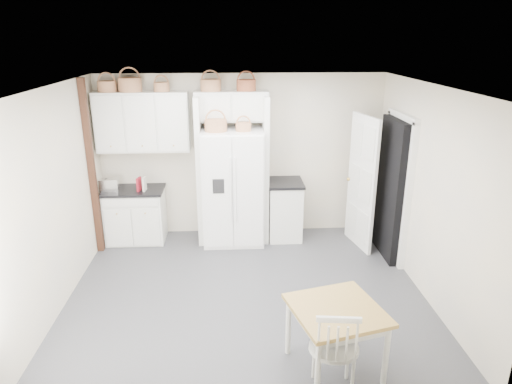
{
  "coord_description": "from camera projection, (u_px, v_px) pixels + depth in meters",
  "views": [
    {
      "loc": [
        -0.16,
        -5.14,
        3.14
      ],
      "look_at": [
        0.14,
        0.4,
        1.23
      ],
      "focal_mm": 32.0,
      "sensor_mm": 36.0,
      "label": 1
    }
  ],
  "objects": [
    {
      "name": "floor",
      "position": [
        247.0,
        292.0,
        5.89
      ],
      "size": [
        4.5,
        4.5,
        0.0
      ],
      "primitive_type": "plane",
      "color": "#41424C",
      "rests_on": "ground"
    },
    {
      "name": "ceiling",
      "position": [
        245.0,
        87.0,
        5.04
      ],
      "size": [
        4.5,
        4.5,
        0.0
      ],
      "primitive_type": "plane",
      "color": "white",
      "rests_on": "wall_back"
    },
    {
      "name": "wall_back",
      "position": [
        242.0,
        156.0,
        7.35
      ],
      "size": [
        4.5,
        0.0,
        4.5
      ],
      "primitive_type": "plane",
      "rotation": [
        1.57,
        0.0,
        0.0
      ],
      "color": "#BCB8B1",
      "rests_on": "floor"
    },
    {
      "name": "wall_left",
      "position": [
        54.0,
        201.0,
        5.35
      ],
      "size": [
        0.0,
        4.0,
        4.0
      ],
      "primitive_type": "plane",
      "rotation": [
        1.57,
        0.0,
        1.57
      ],
      "color": "#BCB8B1",
      "rests_on": "floor"
    },
    {
      "name": "wall_right",
      "position": [
        429.0,
        194.0,
        5.58
      ],
      "size": [
        0.0,
        4.0,
        4.0
      ],
      "primitive_type": "plane",
      "rotation": [
        1.57,
        0.0,
        -1.57
      ],
      "color": "#BCB8B1",
      "rests_on": "floor"
    },
    {
      "name": "refrigerator",
      "position": [
        233.0,
        187.0,
        7.12
      ],
      "size": [
        0.93,
        0.75,
        1.8
      ],
      "primitive_type": "cube",
      "color": "white",
      "rests_on": "floor"
    },
    {
      "name": "base_cab_left",
      "position": [
        136.0,
        216.0,
        7.27
      ],
      "size": [
        0.89,
        0.56,
        0.83
      ],
      "primitive_type": "cube",
      "color": "silver",
      "rests_on": "floor"
    },
    {
      "name": "base_cab_right",
      "position": [
        284.0,
        211.0,
        7.38
      ],
      "size": [
        0.52,
        0.62,
        0.91
      ],
      "primitive_type": "cube",
      "color": "silver",
      "rests_on": "floor"
    },
    {
      "name": "dining_table",
      "position": [
        335.0,
        338.0,
        4.45
      ],
      "size": [
        1.0,
        1.0,
        0.68
      ],
      "primitive_type": "cube",
      "rotation": [
        0.0,
        0.0,
        0.26
      ],
      "color": "olive",
      "rests_on": "floor"
    },
    {
      "name": "windsor_chair",
      "position": [
        334.0,
        348.0,
        4.12
      ],
      "size": [
        0.5,
        0.46,
        0.93
      ],
      "primitive_type": "cube",
      "rotation": [
        0.0,
        0.0,
        -0.11
      ],
      "color": "silver",
      "rests_on": "floor"
    },
    {
      "name": "counter_left",
      "position": [
        133.0,
        190.0,
        7.13
      ],
      "size": [
        0.93,
        0.6,
        0.04
      ],
      "primitive_type": "cube",
      "color": "black",
      "rests_on": "base_cab_left"
    },
    {
      "name": "counter_right",
      "position": [
        285.0,
        182.0,
        7.22
      ],
      "size": [
        0.56,
        0.66,
        0.04
      ],
      "primitive_type": "cube",
      "color": "black",
      "rests_on": "base_cab_right"
    },
    {
      "name": "toaster",
      "position": [
        109.0,
        185.0,
        7.02
      ],
      "size": [
        0.28,
        0.17,
        0.19
      ],
      "primitive_type": "cube",
      "rotation": [
        0.0,
        0.0,
        0.04
      ],
      "color": "silver",
      "rests_on": "counter_left"
    },
    {
      "name": "cookbook_red",
      "position": [
        139.0,
        184.0,
        7.02
      ],
      "size": [
        0.06,
        0.14,
        0.21
      ],
      "primitive_type": "cube",
      "rotation": [
        0.0,
        0.0,
        -0.23
      ],
      "color": "maroon",
      "rests_on": "counter_left"
    },
    {
      "name": "cookbook_cream",
      "position": [
        144.0,
        184.0,
        7.02
      ],
      "size": [
        0.05,
        0.14,
        0.21
      ],
      "primitive_type": "cube",
      "rotation": [
        0.0,
        0.0,
        -0.1
      ],
      "color": "beige",
      "rests_on": "counter_left"
    },
    {
      "name": "basket_upper_a",
      "position": [
        107.0,
        86.0,
        6.72
      ],
      "size": [
        0.28,
        0.28,
        0.16
      ],
      "primitive_type": "cylinder",
      "color": "#8F5B3A",
      "rests_on": "upper_cabinet"
    },
    {
      "name": "basket_upper_b",
      "position": [
        130.0,
        85.0,
        6.73
      ],
      "size": [
        0.34,
        0.34,
        0.2
      ],
      "primitive_type": "cylinder",
      "color": "#8F5B3A",
      "rests_on": "upper_cabinet"
    },
    {
      "name": "basket_upper_c",
      "position": [
        162.0,
        87.0,
        6.76
      ],
      "size": [
        0.23,
        0.23,
        0.13
      ],
      "primitive_type": "cylinder",
      "color": "#8F5B3A",
      "rests_on": "upper_cabinet"
    },
    {
      "name": "basket_bridge_a",
      "position": [
        211.0,
        85.0,
        6.8
      ],
      "size": [
        0.31,
        0.31,
        0.17
      ],
      "primitive_type": "cylinder",
      "color": "#8F5B3A",
      "rests_on": "bridge_cabinet"
    },
    {
      "name": "basket_bridge_b",
      "position": [
        246.0,
        85.0,
        6.83
      ],
      "size": [
        0.29,
        0.29,
        0.17
      ],
      "primitive_type": "cylinder",
      "color": "brown",
      "rests_on": "bridge_cabinet"
    },
    {
      "name": "basket_fridge_a",
      "position": [
        216.0,
        125.0,
        6.69
      ],
      "size": [
        0.33,
        0.33,
        0.17
      ],
      "primitive_type": "cylinder",
      "color": "#8F5B3A",
      "rests_on": "refrigerator"
    },
    {
      "name": "basket_fridge_b",
      "position": [
        243.0,
        127.0,
        6.72
      ],
      "size": [
        0.23,
        0.23,
        0.12
      ],
      "primitive_type": "cylinder",
      "color": "#8F5B3A",
      "rests_on": "refrigerator"
    },
    {
      "name": "upper_cabinet",
      "position": [
        143.0,
        122.0,
        6.92
      ],
      "size": [
        1.4,
        0.34,
        0.9
      ],
      "primitive_type": "cube",
      "color": "silver",
      "rests_on": "wall_back"
    },
    {
      "name": "bridge_cabinet",
      "position": [
        232.0,
        106.0,
        6.91
      ],
      "size": [
        1.12,
        0.34,
        0.45
      ],
      "primitive_type": "cube",
      "color": "silver",
      "rests_on": "wall_back"
    },
    {
      "name": "fridge_panel_left",
      "position": [
        200.0,
        171.0,
        7.08
      ],
      "size": [
        0.08,
        0.6,
        2.3
      ],
      "primitive_type": "cube",
      "color": "silver",
      "rests_on": "floor"
    },
    {
      "name": "fridge_panel_right",
      "position": [
        265.0,
        170.0,
        7.14
      ],
      "size": [
        0.08,
        0.6,
        2.3
      ],
      "primitive_type": "cube",
      "color": "silver",
      "rests_on": "floor"
    },
    {
      "name": "trim_post",
      "position": [
        92.0,
        169.0,
        6.62
      ],
      "size": [
        0.09,
        0.09,
        2.6
      ],
      "primitive_type": "cube",
      "color": "#431F13",
      "rests_on": "floor"
    },
    {
      "name": "doorway_void",
      "position": [
        392.0,
        189.0,
        6.61
      ],
      "size": [
        0.18,
        0.85,
        2.05
      ],
      "primitive_type": "cube",
      "color": "black",
      "rests_on": "floor"
    },
    {
      "name": "door_slab",
      "position": [
        362.0,
        183.0,
        6.91
      ],
      "size": [
        0.21,
        0.79,
        2.05
      ],
      "primitive_type": "cube",
      "rotation": [
        0.0,
        0.0,
        -1.36
      ],
      "color": "white",
      "rests_on": "floor"
    }
  ]
}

